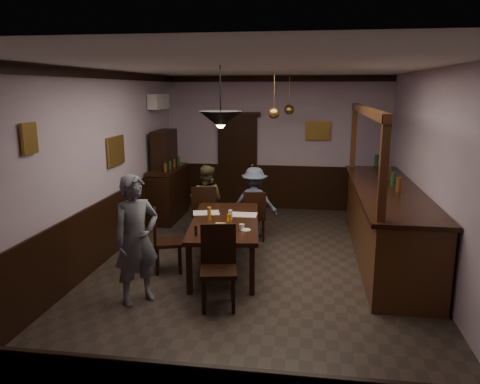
% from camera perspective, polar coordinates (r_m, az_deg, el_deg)
% --- Properties ---
extents(room, '(5.01, 8.01, 3.01)m').
position_cam_1_polar(room, '(6.70, 2.11, 2.07)').
color(room, '#2D2621').
rests_on(room, ground).
extents(dining_table, '(1.25, 2.30, 0.75)m').
position_cam_1_polar(dining_table, '(7.17, -1.82, -3.92)').
color(dining_table, black).
rests_on(dining_table, ground).
extents(chair_far_left, '(0.50, 0.50, 1.02)m').
position_cam_1_polar(chair_far_left, '(8.45, -4.34, -2.29)').
color(chair_far_left, black).
rests_on(chair_far_left, ground).
extents(chair_far_right, '(0.45, 0.45, 0.93)m').
position_cam_1_polar(chair_far_right, '(8.43, 1.77, -2.67)').
color(chair_far_right, black).
rests_on(chair_far_right, ground).
extents(chair_near, '(0.53, 0.53, 1.04)m').
position_cam_1_polar(chair_near, '(5.96, -2.64, -8.56)').
color(chair_near, black).
rests_on(chair_near, ground).
extents(chair_side, '(0.52, 0.52, 0.96)m').
position_cam_1_polar(chair_side, '(7.13, -9.42, -5.52)').
color(chair_side, black).
rests_on(chair_side, ground).
extents(person_standing, '(0.71, 0.72, 1.67)m').
position_cam_1_polar(person_standing, '(6.10, -12.50, -5.69)').
color(person_standing, slate).
rests_on(person_standing, ground).
extents(person_seated_left, '(0.71, 0.59, 1.34)m').
position_cam_1_polar(person_seated_left, '(8.70, -4.17, -1.09)').
color(person_seated_left, '#4C4B2E').
rests_on(person_seated_left, ground).
extents(person_seated_right, '(0.87, 0.53, 1.31)m').
position_cam_1_polar(person_seated_right, '(8.66, 1.77, -1.25)').
color(person_seated_right, '#4E596F').
rests_on(person_seated_right, ground).
extents(newspaper_left, '(0.48, 0.40, 0.01)m').
position_cam_1_polar(newspaper_left, '(7.56, -4.15, -2.54)').
color(newspaper_left, silver).
rests_on(newspaper_left, dining_table).
extents(newspaper_right, '(0.42, 0.31, 0.01)m').
position_cam_1_polar(newspaper_right, '(7.42, 0.44, -2.79)').
color(newspaper_right, silver).
rests_on(newspaper_right, dining_table).
extents(napkin, '(0.17, 0.17, 0.00)m').
position_cam_1_polar(napkin, '(6.93, -2.45, -3.93)').
color(napkin, '#ECC457').
rests_on(napkin, dining_table).
extents(saucer, '(0.15, 0.15, 0.01)m').
position_cam_1_polar(saucer, '(6.63, 0.67, -4.64)').
color(saucer, white).
rests_on(saucer, dining_table).
extents(coffee_cup, '(0.09, 0.09, 0.07)m').
position_cam_1_polar(coffee_cup, '(6.63, 0.22, -4.24)').
color(coffee_cup, white).
rests_on(coffee_cup, saucer).
extents(pastry_plate, '(0.22, 0.22, 0.01)m').
position_cam_1_polar(pastry_plate, '(6.59, -2.80, -4.77)').
color(pastry_plate, white).
rests_on(pastry_plate, dining_table).
extents(pastry_ring_a, '(0.13, 0.13, 0.04)m').
position_cam_1_polar(pastry_ring_a, '(6.60, -2.76, -4.47)').
color(pastry_ring_a, '#C68C47').
rests_on(pastry_ring_a, pastry_plate).
extents(pastry_ring_b, '(0.13, 0.13, 0.04)m').
position_cam_1_polar(pastry_ring_b, '(6.62, -2.09, -4.41)').
color(pastry_ring_b, '#C68C47').
rests_on(pastry_ring_b, pastry_plate).
extents(soda_can, '(0.07, 0.07, 0.12)m').
position_cam_1_polar(soda_can, '(7.04, -1.37, -3.18)').
color(soda_can, yellow).
rests_on(soda_can, dining_table).
extents(beer_glass, '(0.06, 0.06, 0.20)m').
position_cam_1_polar(beer_glass, '(7.15, -3.77, -2.62)').
color(beer_glass, '#BF721E').
rests_on(beer_glass, dining_table).
extents(water_glass, '(0.06, 0.06, 0.15)m').
position_cam_1_polar(water_glass, '(7.14, -1.18, -2.81)').
color(water_glass, silver).
rests_on(water_glass, dining_table).
extents(pepper_mill, '(0.04, 0.04, 0.14)m').
position_cam_1_polar(pepper_mill, '(6.42, -5.40, -4.69)').
color(pepper_mill, black).
rests_on(pepper_mill, dining_table).
extents(sideboard, '(0.51, 1.42, 1.88)m').
position_cam_1_polar(sideboard, '(9.95, -8.85, 0.99)').
color(sideboard, black).
rests_on(sideboard, ground).
extents(bar_counter, '(1.01, 4.34, 2.43)m').
position_cam_1_polar(bar_counter, '(7.97, 17.33, -3.33)').
color(bar_counter, '#442112').
rests_on(bar_counter, ground).
extents(door_back, '(0.90, 0.06, 2.10)m').
position_cam_1_polar(door_back, '(10.75, -0.31, 3.60)').
color(door_back, black).
rests_on(door_back, ground).
extents(ac_unit, '(0.20, 0.85, 0.30)m').
position_cam_1_polar(ac_unit, '(9.95, -9.88, 10.81)').
color(ac_unit, white).
rests_on(ac_unit, ground).
extents(picture_left_small, '(0.04, 0.28, 0.36)m').
position_cam_1_polar(picture_left_small, '(5.92, -24.32, 5.97)').
color(picture_left_small, olive).
rests_on(picture_left_small, ground).
extents(picture_left_large, '(0.04, 0.62, 0.48)m').
position_cam_1_polar(picture_left_large, '(8.08, -14.89, 4.89)').
color(picture_left_large, olive).
rests_on(picture_left_large, ground).
extents(picture_back, '(0.55, 0.04, 0.42)m').
position_cam_1_polar(picture_back, '(10.55, 9.48, 7.37)').
color(picture_back, olive).
rests_on(picture_back, ground).
extents(pendant_iron, '(0.56, 0.56, 0.79)m').
position_cam_1_polar(pendant_iron, '(6.09, -2.39, 8.79)').
color(pendant_iron, black).
rests_on(pendant_iron, ground).
extents(pendant_brass_mid, '(0.20, 0.20, 0.81)m').
position_cam_1_polar(pendant_brass_mid, '(8.22, 4.16, 9.58)').
color(pendant_brass_mid, '#BF8C3F').
rests_on(pendant_brass_mid, ground).
extents(pendant_brass_far, '(0.20, 0.20, 0.81)m').
position_cam_1_polar(pendant_brass_far, '(9.55, 6.01, 9.94)').
color(pendant_brass_far, '#BF8C3F').
rests_on(pendant_brass_far, ground).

